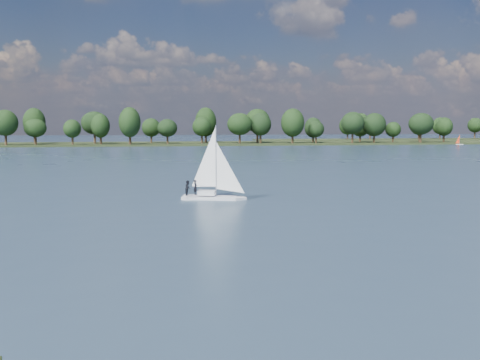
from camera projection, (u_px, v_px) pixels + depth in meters
name	position (u px, v px, depth m)	size (l,w,h in m)	color
ground	(185.00, 162.00, 120.20)	(700.00, 700.00, 0.00)	#233342
far_shore	(167.00, 145.00, 229.98)	(660.00, 40.00, 1.50)	black
far_shore_back	(447.00, 140.00, 304.29)	(220.00, 30.00, 1.40)	black
sailboat	(210.00, 178.00, 58.55)	(6.73, 3.55, 8.53)	silver
dinghy_orange	(460.00, 142.00, 228.66)	(3.20, 2.19, 4.76)	white
treeline	(134.00, 126.00, 223.57)	(562.65, 74.26, 18.63)	black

